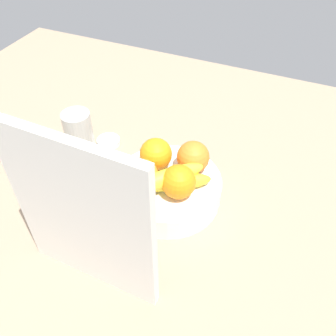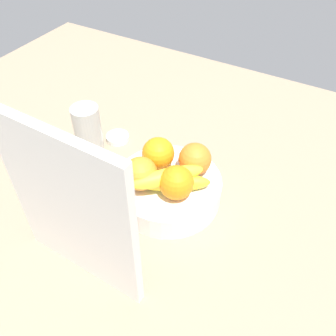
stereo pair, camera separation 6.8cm
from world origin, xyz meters
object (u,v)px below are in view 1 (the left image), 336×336
fruit_bowl (168,189)px  orange_center (179,182)px  jar_lid (109,141)px  banana_bunch (172,180)px  orange_front_left (156,154)px  thermos_tumbler (80,137)px  orange_back_left (193,157)px  orange_front_right (141,176)px  cutting_board (82,219)px

fruit_bowl → orange_center: (-3.83, 3.02, 6.95)cm
jar_lid → banana_bunch: bearing=150.4°
banana_bunch → jar_lid: bearing=-29.6°
orange_center → orange_front_left: bearing=-37.0°
banana_bunch → orange_center: bearing=159.6°
orange_center → thermos_tumbler: bearing=-13.7°
orange_front_left → orange_center: bearing=143.0°
orange_center → jar_lid: 33.00cm
orange_front_left → orange_back_left: bearing=-163.6°
fruit_bowl → jar_lid: bearing=-27.3°
orange_back_left → thermos_tumbler: (31.22, 1.29, -2.79)cm
orange_front_left → orange_front_right: bearing=90.4°
orange_front_right → orange_back_left: bearing=-129.1°
orange_front_left → orange_center: 10.56cm
orange_front_right → orange_back_left: size_ratio=1.00×
orange_front_right → jar_lid: size_ratio=1.19×
orange_front_left → orange_back_left: 8.87cm
fruit_bowl → cutting_board: (5.22, 25.16, 14.95)cm
orange_front_left → thermos_tumbler: thermos_tumbler is taller
fruit_bowl → orange_front_left: bearing=-36.0°
orange_front_right → orange_center: (-8.37, -1.54, 0.00)cm
thermos_tumbler → orange_center: bearing=166.3°
orange_front_right → orange_front_left: bearing=-89.6°
fruit_bowl → orange_front_right: bearing=45.1°
orange_front_left → cutting_board: (0.62, 28.50, 7.99)cm
jar_lid → cutting_board: bearing=116.5°
orange_back_left → cutting_board: size_ratio=0.22×
orange_front_left → fruit_bowl: bearing=144.0°
orange_center → cutting_board: size_ratio=0.22×
thermos_tumbler → jar_lid: 10.67cm
banana_bunch → orange_back_left: bearing=-104.0°
cutting_board → jar_lid: 45.29cm
orange_front_right → thermos_tumbler: thermos_tumbler is taller
orange_front_right → orange_back_left: same height
orange_front_right → banana_bunch: (-6.42, -2.27, -0.80)cm
fruit_bowl → orange_front_left: 8.98cm
fruit_bowl → cutting_board: cutting_board is taller
orange_back_left → banana_bunch: orange_back_left is taller
thermos_tumbler → jar_lid: size_ratio=2.21×
jar_lid → thermos_tumbler: bearing=66.3°
orange_center → orange_back_left: size_ratio=1.00×
orange_front_right → orange_center: same height
thermos_tumbler → orange_front_left: bearing=176.9°
orange_front_left → thermos_tumbler: size_ratio=0.54×
fruit_bowl → orange_front_left: (4.60, -3.34, 6.95)cm
fruit_bowl → thermos_tumbler: (27.30, -4.56, 4.16)cm
cutting_board → orange_front_left: bearing=-89.2°
orange_front_right → thermos_tumbler: bearing=-21.8°
fruit_bowl → orange_back_left: 9.89cm
orange_back_left → cutting_board: (9.13, 31.01, 7.99)cm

